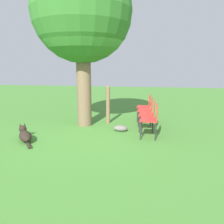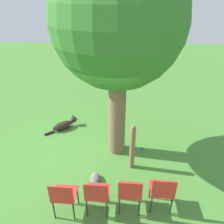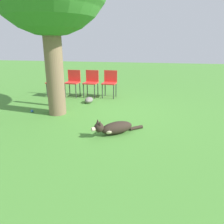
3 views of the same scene
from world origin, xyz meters
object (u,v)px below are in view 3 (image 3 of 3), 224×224
(red_chair_2, at_px, (73,81))
(dog, at_px, (114,128))
(red_chair_3, at_px, (55,80))
(tennis_ball, at_px, (32,111))
(red_chair_0, at_px, (110,81))
(red_chair_1, at_px, (91,81))
(fence_post, at_px, (54,85))

(red_chair_2, bearing_deg, dog, 36.03)
(red_chair_3, height_order, tennis_ball, red_chair_3)
(red_chair_0, distance_m, red_chair_3, 1.86)
(dog, xyz_separation_m, red_chair_1, (2.99, 1.35, 0.40))
(tennis_ball, bearing_deg, red_chair_2, -12.47)
(dog, xyz_separation_m, red_chair_2, (2.93, 1.96, 0.40))
(fence_post, height_order, red_chair_2, fence_post)
(tennis_ball, bearing_deg, red_chair_1, -27.56)
(dog, xyz_separation_m, red_chair_3, (2.86, 2.58, 0.40))
(red_chair_0, distance_m, red_chair_1, 0.62)
(red_chair_2, bearing_deg, red_chair_3, -81.79)
(dog, height_order, red_chair_2, red_chair_2)
(dog, bearing_deg, tennis_ball, -61.87)
(red_chair_1, relative_size, red_chair_2, 1.00)
(red_chair_2, distance_m, tennis_ball, 2.05)
(fence_post, xyz_separation_m, red_chair_2, (1.25, -0.09, -0.08))
(fence_post, bearing_deg, red_chair_0, -43.92)
(red_chair_2, bearing_deg, fence_post, -2.13)
(red_chair_0, relative_size, tennis_ball, 12.89)
(red_chair_0, bearing_deg, fence_post, -41.76)
(red_chair_1, bearing_deg, fence_post, -26.26)
(dog, distance_m, red_chair_3, 3.88)
(red_chair_2, xyz_separation_m, red_chair_3, (-0.07, 0.62, 0.00))
(red_chair_0, height_order, red_chair_2, same)
(tennis_ball, bearing_deg, red_chair_3, 5.74)
(red_chair_2, relative_size, tennis_ball, 12.89)
(red_chair_0, relative_size, red_chair_3, 1.00)
(dog, distance_m, red_chair_2, 3.55)
(dog, height_order, tennis_ball, dog)
(fence_post, bearing_deg, red_chair_2, -4.29)
(red_chair_2, height_order, tennis_ball, red_chair_2)
(fence_post, relative_size, red_chair_3, 1.38)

